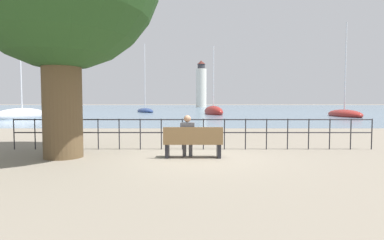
% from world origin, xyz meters
% --- Properties ---
extents(ground_plane, '(1000.00, 1000.00, 0.00)m').
position_xyz_m(ground_plane, '(0.00, 0.00, 0.00)').
color(ground_plane, gray).
extents(harbor_water, '(600.00, 300.00, 0.01)m').
position_xyz_m(harbor_water, '(0.00, 160.15, 0.00)').
color(harbor_water, slate).
rests_on(harbor_water, ground_plane).
extents(park_bench, '(1.69, 0.45, 0.90)m').
position_xyz_m(park_bench, '(0.00, -0.06, 0.43)').
color(park_bench, brown).
rests_on(park_bench, ground_plane).
extents(seated_person_left, '(0.41, 0.35, 1.23)m').
position_xyz_m(seated_person_left, '(-0.16, 0.01, 0.67)').
color(seated_person_left, '#4C4C51').
rests_on(seated_person_left, ground_plane).
extents(promenade_railing, '(12.22, 0.04, 1.05)m').
position_xyz_m(promenade_railing, '(-0.00, 1.53, 0.69)').
color(promenade_railing, black).
rests_on(promenade_railing, ground_plane).
extents(sailboat_0, '(2.60, 7.81, 11.58)m').
position_xyz_m(sailboat_0, '(18.34, 27.44, 0.30)').
color(sailboat_0, maroon).
rests_on(sailboat_0, ground_plane).
extents(sailboat_1, '(3.30, 7.20, 10.23)m').
position_xyz_m(sailboat_1, '(3.03, 34.34, 0.39)').
color(sailboat_1, maroon).
rests_on(sailboat_1, ground_plane).
extents(sailboat_2, '(4.91, 7.39, 12.43)m').
position_xyz_m(sailboat_2, '(-8.44, 44.96, 0.30)').
color(sailboat_2, navy).
rests_on(sailboat_2, ground_plane).
extents(sailboat_3, '(3.99, 6.35, 8.00)m').
position_xyz_m(sailboat_3, '(-17.90, 22.82, 0.34)').
color(sailboat_3, silver).
rests_on(sailboat_3, ground_plane).
extents(harbor_lighthouse, '(4.50, 4.50, 20.07)m').
position_xyz_m(harbor_lighthouse, '(3.96, 121.13, 9.34)').
color(harbor_lighthouse, silver).
rests_on(harbor_lighthouse, ground_plane).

